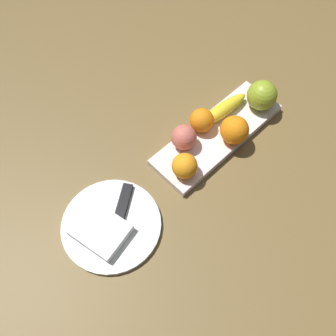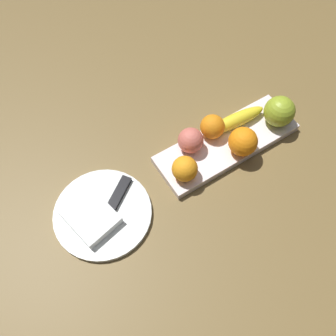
# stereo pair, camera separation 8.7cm
# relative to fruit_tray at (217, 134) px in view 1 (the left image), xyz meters

# --- Properties ---
(ground_plane) EXTENTS (2.40, 2.40, 0.00)m
(ground_plane) POSITION_rel_fruit_tray_xyz_m (0.01, -0.02, -0.01)
(ground_plane) COLOR brown
(fruit_tray) EXTENTS (0.39, 0.13, 0.02)m
(fruit_tray) POSITION_rel_fruit_tray_xyz_m (0.00, 0.00, 0.00)
(fruit_tray) COLOR white
(fruit_tray) RESTS_ON ground_plane
(apple) EXTENTS (0.08, 0.08, 0.08)m
(apple) POSITION_rel_fruit_tray_xyz_m (-0.15, 0.02, 0.05)
(apple) COLOR #91A928
(apple) RESTS_ON fruit_tray
(banana) EXTENTS (0.17, 0.05, 0.04)m
(banana) POSITION_rel_fruit_tray_xyz_m (-0.05, -0.03, 0.03)
(banana) COLOR yellow
(banana) RESTS_ON fruit_tray
(orange_near_apple) EXTENTS (0.07, 0.07, 0.07)m
(orange_near_apple) POSITION_rel_fruit_tray_xyz_m (-0.01, 0.04, 0.05)
(orange_near_apple) COLOR orange
(orange_near_apple) RESTS_ON fruit_tray
(orange_near_banana) EXTENTS (0.06, 0.06, 0.06)m
(orange_near_banana) POSITION_rel_fruit_tray_xyz_m (0.02, -0.04, 0.04)
(orange_near_banana) COLOR orange
(orange_near_banana) RESTS_ON fruit_tray
(orange_center) EXTENTS (0.06, 0.06, 0.06)m
(orange_center) POSITION_rel_fruit_tray_xyz_m (0.15, 0.02, 0.04)
(orange_center) COLOR orange
(orange_center) RESTS_ON fruit_tray
(peach) EXTENTS (0.07, 0.07, 0.07)m
(peach) POSITION_rel_fruit_tray_xyz_m (0.09, -0.04, 0.04)
(peach) COLOR #D36658
(peach) RESTS_ON fruit_tray
(dinner_plate) EXTENTS (0.23, 0.23, 0.01)m
(dinner_plate) POSITION_rel_fruit_tray_xyz_m (0.37, -0.00, -0.00)
(dinner_plate) COLOR white
(dinner_plate) RESTS_ON ground_plane
(folded_napkin) EXTENTS (0.12, 0.14, 0.02)m
(folded_napkin) POSITION_rel_fruit_tray_xyz_m (0.40, -0.00, 0.01)
(folded_napkin) COLOR white
(folded_napkin) RESTS_ON dinner_plate
(knife) EXTENTS (0.16, 0.12, 0.01)m
(knife) POSITION_rel_fruit_tray_xyz_m (0.32, -0.01, 0.01)
(knife) COLOR silver
(knife) RESTS_ON dinner_plate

